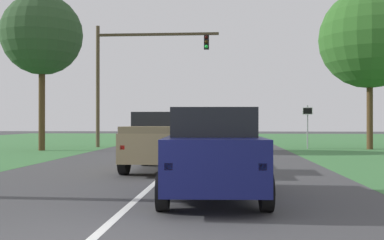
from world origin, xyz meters
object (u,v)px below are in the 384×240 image
Objects in this scene: red_suv_near at (213,151)px; traffic_light at (129,66)px; keep_moving_sign at (308,121)px; pickup_truck_lead at (165,141)px; oak_tree_right at (370,38)px; extra_tree_1 at (42,35)px.

traffic_light is at bearing 106.83° from red_suv_near.
pickup_truck_lead is at bearing -118.56° from keep_moving_sign.
red_suv_near is 20.96m from oak_tree_right.
traffic_light reaches higher than keep_moving_sign.
red_suv_near is 0.58× the size of traffic_light.
red_suv_near is 1.75× the size of keep_moving_sign.
traffic_light is 14.93m from oak_tree_right.
traffic_light is at bearing 174.80° from oak_tree_right.
pickup_truck_lead is 14.87m from keep_moving_sign.
traffic_light is at bearing 175.43° from keep_moving_sign.
oak_tree_right is at bearing -7.17° from keep_moving_sign.
oak_tree_right is at bearing 63.81° from red_suv_near.
oak_tree_right is at bearing 7.12° from extra_tree_1.
keep_moving_sign is at bearing 172.83° from oak_tree_right.
oak_tree_right is (3.58, -0.45, 4.93)m from keep_moving_sign.
pickup_truck_lead is at bearing -50.51° from extra_tree_1.
pickup_truck_lead is 0.56× the size of extra_tree_1.
traffic_light is (-5.89, 19.47, 4.21)m from red_suv_near.
traffic_light reaches higher than pickup_truck_lead.
oak_tree_right reaches higher than extra_tree_1.
keep_moving_sign is 0.30× the size of extra_tree_1.
red_suv_near is at bearing -116.19° from oak_tree_right.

